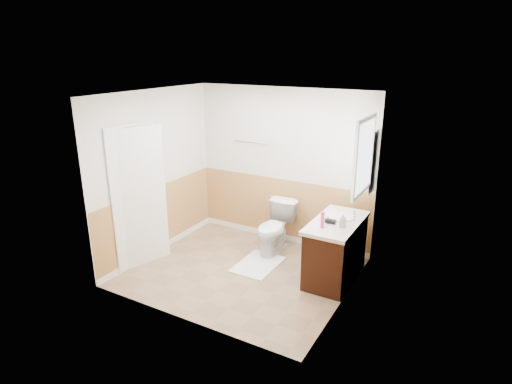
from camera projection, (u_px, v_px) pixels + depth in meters
The scene contains 32 objects.
floor at pixel (241, 272), 6.09m from camera, with size 3.00×3.00×0.00m, color #8C7051.
ceiling at pixel (239, 94), 5.30m from camera, with size 3.00×3.00×0.00m, color white.
wall_back at pixel (283, 167), 6.77m from camera, with size 3.00×3.00×0.00m, color silver.
wall_front at pixel (178, 221), 4.62m from camera, with size 3.00×3.00×0.00m, color silver.
wall_left at pixel (155, 174), 6.40m from camera, with size 3.00×3.00×0.00m, color silver.
wall_right at pixel (349, 208), 5.00m from camera, with size 3.00×3.00×0.00m, color silver.
wainscot_back at pixel (282, 211), 7.00m from camera, with size 3.00×3.00×0.00m, color tan.
wainscot_front at pixel (183, 281), 4.87m from camera, with size 3.00×3.00×0.00m, color tan.
wainscot_left at pixel (160, 220), 6.63m from camera, with size 2.60×2.60×0.00m, color tan.
wainscot_right at pixel (344, 265), 5.24m from camera, with size 2.60×2.60×0.00m, color tan.
toilet at pixel (275, 228), 6.59m from camera, with size 0.44×0.77×0.79m, color white.
bath_mat at pixel (258, 264), 6.28m from camera, with size 0.55×0.80×0.02m, color white.
vanity_cabinet at pixel (335, 252), 5.81m from camera, with size 0.55×1.10×0.80m, color black.
vanity_knob_left at pixel (313, 240), 5.82m from camera, with size 0.03×0.03×0.03m, color white.
vanity_knob_right at pixel (318, 235), 5.99m from camera, with size 0.03×0.03×0.03m, color silver.
countertop at pixel (337, 223), 5.68m from camera, with size 0.60×1.15×0.05m, color white.
sink_basin at pixel (341, 217), 5.79m from camera, with size 0.36×0.36×0.02m, color silver.
faucet at pixel (354, 215), 5.69m from camera, with size 0.02×0.02×0.14m, color silver.
lotion_bottle at pixel (323, 220), 5.43m from camera, with size 0.05×0.05×0.22m, color #C43278.
soap_dispenser at pixel (343, 220), 5.46m from camera, with size 0.08×0.08×0.18m, color #969DA9.
hair_dryer_body at pixel (331, 221), 5.57m from camera, with size 0.07×0.07×0.14m, color black.
hair_dryer_handle at pixel (328, 223), 5.58m from camera, with size 0.03×0.03×0.07m, color black.
mirror_panel at pixel (374, 163), 5.83m from camera, with size 0.02×0.35×0.90m, color silver.
window_frame at pixel (364, 156), 5.34m from camera, with size 0.04×0.80×1.00m, color white.
window_glass at pixel (365, 156), 5.34m from camera, with size 0.01×0.70×0.90m, color white.
door at pixel (140, 198), 6.05m from camera, with size 0.05×0.80×2.04m, color white.
door_frame at pixel (136, 196), 6.08m from camera, with size 0.02×0.92×2.10m, color white.
door_knob at pixel (160, 197), 6.32m from camera, with size 0.06×0.06×0.06m, color silver.
towel_bar at pixel (251, 142), 6.87m from camera, with size 0.02×0.02×0.62m, color silver.
tp_holder_bar at pixel (275, 200), 6.93m from camera, with size 0.02×0.02×0.14m, color silver.
tp_roll at pixel (275, 200), 6.93m from camera, with size 0.11×0.11×0.10m, color white.
tp_sheet at pixel (275, 206), 6.97m from camera, with size 0.10×0.01×0.16m, color white.
Camera 1 is at (2.84, -4.62, 3.02)m, focal length 29.80 mm.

